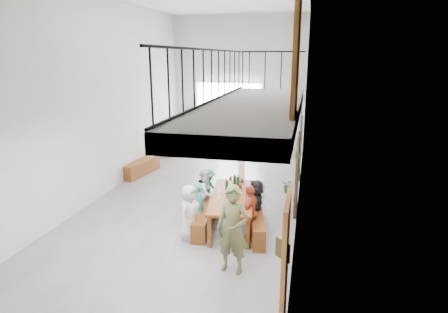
% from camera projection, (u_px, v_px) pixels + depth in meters
% --- Properties ---
extents(floor, '(12.00, 12.00, 0.00)m').
position_uv_depth(floor, '(199.00, 198.00, 10.58)').
color(floor, '#5F5F61').
rests_on(floor, ground).
extents(room_walls, '(12.00, 12.00, 12.00)m').
position_uv_depth(room_walls, '(196.00, 69.00, 9.65)').
color(room_walls, silver).
rests_on(room_walls, ground).
extents(gateway_portal, '(2.80, 0.08, 2.80)m').
position_uv_depth(gateway_portal, '(229.00, 116.00, 15.89)').
color(gateway_portal, white).
rests_on(gateway_portal, ground).
extents(right_wall_decor, '(0.07, 8.28, 5.07)m').
position_uv_depth(right_wall_decor, '(296.00, 162.00, 7.79)').
color(right_wall_decor, '#A85E1A').
rests_on(right_wall_decor, ground).
extents(balcony, '(1.52, 5.62, 4.00)m').
position_uv_depth(balcony, '(254.00, 111.00, 6.44)').
color(balcony, silver).
rests_on(balcony, ground).
extents(tasting_table, '(1.24, 2.41, 0.79)m').
position_uv_depth(tasting_table, '(232.00, 199.00, 8.60)').
color(tasting_table, brown).
rests_on(tasting_table, ground).
extents(bench_inner, '(0.48, 1.97, 0.45)m').
position_uv_depth(bench_inner, '(206.00, 217.00, 8.81)').
color(bench_inner, brown).
rests_on(bench_inner, ground).
extents(bench_wall, '(0.68, 2.10, 0.48)m').
position_uv_depth(bench_wall, '(256.00, 221.00, 8.55)').
color(bench_wall, brown).
rests_on(bench_wall, ground).
extents(tableware, '(0.49, 1.14, 0.35)m').
position_uv_depth(tableware, '(233.00, 187.00, 8.75)').
color(tableware, black).
rests_on(tableware, tasting_table).
extents(side_bench, '(0.66, 1.77, 0.49)m').
position_uv_depth(side_bench, '(142.00, 167.00, 12.62)').
color(side_bench, brown).
rests_on(side_bench, ground).
extents(oak_barrel, '(0.56, 0.56, 0.82)m').
position_uv_depth(oak_barrel, '(172.00, 146.00, 14.92)').
color(oak_barrel, olive).
rests_on(oak_barrel, ground).
extents(serving_counter, '(2.05, 0.82, 1.05)m').
position_uv_depth(serving_counter, '(197.00, 136.00, 16.13)').
color(serving_counter, '#3A1F0F').
rests_on(serving_counter, ground).
extents(counter_bottles, '(1.74, 0.31, 0.28)m').
position_uv_depth(counter_bottles, '(197.00, 121.00, 15.98)').
color(counter_bottles, black).
rests_on(counter_bottles, serving_counter).
extents(guest_left_a, '(0.55, 0.69, 1.23)m').
position_uv_depth(guest_left_a, '(190.00, 212.00, 8.09)').
color(guest_left_a, silver).
rests_on(guest_left_a, ground).
extents(guest_left_b, '(0.41, 0.47, 1.10)m').
position_uv_depth(guest_left_b, '(199.00, 205.00, 8.63)').
color(guest_left_b, teal).
rests_on(guest_left_b, ground).
extents(guest_left_c, '(0.52, 0.64, 1.25)m').
position_uv_depth(guest_left_c, '(206.00, 193.00, 9.20)').
color(guest_left_c, silver).
rests_on(guest_left_c, ground).
extents(guest_left_d, '(0.63, 0.79, 1.07)m').
position_uv_depth(guest_left_d, '(208.00, 189.00, 9.71)').
color(guest_left_d, teal).
rests_on(guest_left_d, ground).
extents(guest_right_a, '(0.48, 0.78, 1.25)m').
position_uv_depth(guest_right_a, '(250.00, 213.00, 8.05)').
color(guest_right_a, '#A5331C').
rests_on(guest_right_a, ground).
extents(guest_right_b, '(0.37, 1.10, 1.18)m').
position_uv_depth(guest_right_b, '(256.00, 204.00, 8.57)').
color(guest_right_b, black).
rests_on(guest_right_b, ground).
extents(guest_right_c, '(0.50, 0.60, 1.04)m').
position_uv_depth(guest_right_c, '(260.00, 199.00, 9.12)').
color(guest_right_c, silver).
rests_on(guest_right_c, ground).
extents(host_standing, '(0.66, 0.48, 1.67)m').
position_uv_depth(host_standing, '(233.00, 229.00, 6.79)').
color(host_standing, brown).
rests_on(host_standing, ground).
extents(potted_plant, '(0.48, 0.45, 0.42)m').
position_uv_depth(potted_plant, '(289.00, 186.00, 10.93)').
color(potted_plant, '#234F1E').
rests_on(potted_plant, ground).
extents(bicycle_near, '(1.85, 0.81, 0.94)m').
position_uv_depth(bicycle_near, '(251.00, 140.00, 15.60)').
color(bicycle_near, black).
rests_on(bicycle_near, ground).
extents(bicycle_far, '(1.62, 0.48, 0.97)m').
position_uv_depth(bicycle_far, '(243.00, 143.00, 15.09)').
color(bicycle_far, black).
rests_on(bicycle_far, ground).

